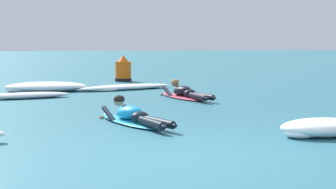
{
  "coord_description": "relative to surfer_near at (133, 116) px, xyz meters",
  "views": [
    {
      "loc": [
        -1.56,
        -6.59,
        1.55
      ],
      "look_at": [
        0.71,
        4.91,
        0.3
      ],
      "focal_mm": 53.91,
      "sensor_mm": 36.0,
      "label": 1
    }
  ],
  "objects": [
    {
      "name": "ground_plane",
      "position": [
        0.41,
        7.32,
        -0.14
      ],
      "size": [
        120.0,
        120.0,
        0.0
      ],
      "primitive_type": "plane",
      "color": "#2D6B7A"
    },
    {
      "name": "whitewater_mid_right",
      "position": [
        -2.33,
        4.67,
        -0.06
      ],
      "size": [
        2.48,
        0.97,
        0.17
      ],
      "color": "white",
      "rests_on": "ground"
    },
    {
      "name": "surfer_near",
      "position": [
        0.0,
        0.0,
        0.0
      ],
      "size": [
        1.29,
        2.43,
        0.53
      ],
      "color": "#2DB2D1",
      "rests_on": "ground"
    },
    {
      "name": "whitewater_far_band",
      "position": [
        0.62,
        6.56,
        -0.06
      ],
      "size": [
        3.11,
        1.47,
        0.17
      ],
      "color": "white",
      "rests_on": "ground"
    },
    {
      "name": "whitewater_back",
      "position": [
        -1.84,
        6.54,
        -0.0
      ],
      "size": [
        2.51,
        1.3,
        0.3
      ],
      "color": "white",
      "rests_on": "ground"
    },
    {
      "name": "surfer_far",
      "position": [
        1.9,
        3.86,
        -0.0
      ],
      "size": [
        1.11,
        2.47,
        0.55
      ],
      "color": "#E54C66",
      "rests_on": "ground"
    },
    {
      "name": "channel_marker_buoy",
      "position": [
        0.89,
        9.92,
        0.25
      ],
      "size": [
        0.63,
        0.63,
        1.0
      ],
      "color": "#EA5B0F",
      "rests_on": "ground"
    },
    {
      "name": "whitewater_mid_left",
      "position": [
        2.89,
        -1.82,
        -0.0
      ],
      "size": [
        1.47,
        0.84,
        0.3
      ],
      "color": "white",
      "rests_on": "ground"
    }
  ]
}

